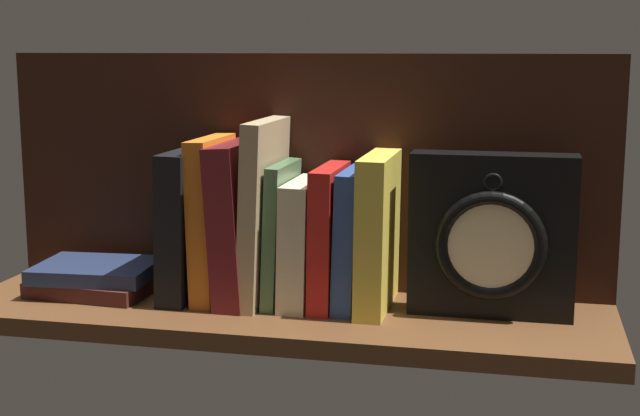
{
  "coord_description": "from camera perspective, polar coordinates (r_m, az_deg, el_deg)",
  "views": [
    {
      "loc": [
        31.85,
        -115.89,
        35.62
      ],
      "look_at": [
        4.81,
        3.23,
        13.62
      ],
      "focal_mm": 50.72,
      "sensor_mm": 36.0,
      "label": 1
    }
  ],
  "objects": [
    {
      "name": "book_green_romantic",
      "position": [
        1.26,
        -2.47,
        -1.59
      ],
      "size": [
        2.76,
        12.94,
        19.75
      ],
      "primitive_type": "cube",
      "rotation": [
        0.0,
        0.05,
        0.0
      ],
      "color": "#476B44",
      "rests_on": "ground_plane"
    },
    {
      "name": "book_stack_side",
      "position": [
        1.36,
        -13.91,
        -4.29
      ],
      "size": [
        17.9,
        14.31,
        4.34
      ],
      "color": "#471E19",
      "rests_on": "ground_plane"
    },
    {
      "name": "book_tan_shortstories",
      "position": [
        1.26,
        -3.58,
        -0.23
      ],
      "size": [
        3.7,
        16.19,
        25.66
      ],
      "primitive_type": "cube",
      "rotation": [
        0.0,
        0.04,
        0.0
      ],
      "color": "tan",
      "rests_on": "ground_plane"
    },
    {
      "name": "book_blue_modern",
      "position": [
        1.24,
        2.02,
        -1.95
      ],
      "size": [
        3.43,
        13.27,
        19.11
      ],
      "primitive_type": "cube",
      "rotation": [
        0.0,
        0.03,
        0.0
      ],
      "color": "#2D4C8E",
      "rests_on": "ground_plane"
    },
    {
      "name": "back_panel",
      "position": [
        1.33,
        -1.18,
        2.29
      ],
      "size": [
        90.46,
        1.2,
        34.54
      ],
      "primitive_type": "cube",
      "color": "black",
      "rests_on": "ground_plane"
    },
    {
      "name": "ground_plane",
      "position": [
        1.26,
        -2.48,
        -6.86
      ],
      "size": [
        90.46,
        25.4,
        2.5
      ],
      "primitive_type": "cube",
      "color": "brown"
    },
    {
      "name": "book_black_skeptic",
      "position": [
        1.3,
        -8.34,
        -0.99
      ],
      "size": [
        4.46,
        15.63,
        21.21
      ],
      "primitive_type": "cube",
      "rotation": [
        0.0,
        0.02,
        0.0
      ],
      "color": "black",
      "rests_on": "ground_plane"
    },
    {
      "name": "book_maroon_dawkins",
      "position": [
        1.28,
        -5.13,
        -0.87
      ],
      "size": [
        5.23,
        16.53,
        22.55
      ],
      "primitive_type": "cube",
      "rotation": [
        0.0,
        -0.05,
        0.0
      ],
      "color": "maroon",
      "rests_on": "ground_plane"
    },
    {
      "name": "book_yellow_seinlanguage",
      "position": [
        1.23,
        3.67,
        -1.53
      ],
      "size": [
        4.03,
        16.3,
        21.25
      ],
      "primitive_type": "cube",
      "rotation": [
        0.0,
        0.01,
        0.0
      ],
      "color": "gold",
      "rests_on": "ground_plane"
    },
    {
      "name": "book_orange_pandolfini",
      "position": [
        1.29,
        -6.77,
        -0.66
      ],
      "size": [
        3.51,
        13.92,
        23.02
      ],
      "primitive_type": "cube",
      "rotation": [
        0.0,
        -0.02,
        0.0
      ],
      "color": "orange",
      "rests_on": "ground_plane"
    },
    {
      "name": "book_cream_twain",
      "position": [
        1.26,
        -1.08,
        -2.19
      ],
      "size": [
        4.28,
        14.18,
        17.39
      ],
      "primitive_type": "cube",
      "rotation": [
        0.0,
        0.03,
        0.0
      ],
      "color": "beige",
      "rests_on": "ground_plane"
    },
    {
      "name": "framed_clock",
      "position": [
        1.21,
        10.78,
        -1.78
      ],
      "size": [
        21.74,
        6.73,
        21.74
      ],
      "color": "black",
      "rests_on": "ground_plane"
    },
    {
      "name": "book_red_requiem",
      "position": [
        1.25,
        0.58,
        -1.8
      ],
      "size": [
        3.26,
        14.22,
        19.44
      ],
      "primitive_type": "cube",
      "rotation": [
        0.0,
        0.01,
        0.0
      ],
      "color": "red",
      "rests_on": "ground_plane"
    }
  ]
}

